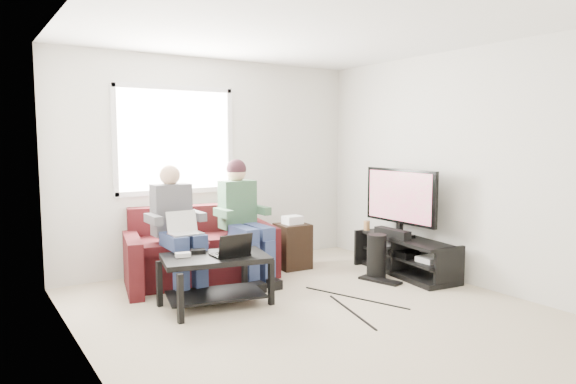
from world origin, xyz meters
The scene contains 26 objects.
floor centered at (0.00, 0.00, 0.00)m, with size 4.50×4.50×0.00m, color #C6B59A.
ceiling centered at (0.00, 0.00, 2.60)m, with size 4.50×4.50×0.00m, color white.
wall_back centered at (0.00, 2.25, 1.30)m, with size 4.50×4.50×0.00m, color silver.
wall_front centered at (0.00, -2.25, 1.30)m, with size 4.50×4.50×0.00m, color silver.
wall_left centered at (-2.00, 0.00, 1.30)m, with size 4.50×4.50×0.00m, color silver.
wall_right centered at (2.00, 0.00, 1.30)m, with size 4.50×4.50×0.00m, color silver.
window centered at (-0.50, 2.23, 1.60)m, with size 1.48×0.04×1.28m.
sofa centered at (-0.41, 1.73, 0.31)m, with size 1.93×1.12×0.83m.
person_left centered at (-0.81, 1.43, 0.73)m, with size 0.40×0.71×1.34m.
person_right centered at (-0.01, 1.45, 0.79)m, with size 0.40×0.71×1.38m.
laptop_silver centered at (-0.81, 1.20, 0.71)m, with size 0.32×0.22×0.24m, color silver, non-canonical shape.
coffee_table centered at (-0.68, 0.77, 0.37)m, with size 1.10×0.81×0.50m.
laptop_black centered at (-0.56, 0.69, 0.62)m, with size 0.34×0.24×0.24m, color black, non-canonical shape.
controller_a centered at (-0.96, 0.89, 0.52)m, with size 0.14×0.09×0.04m, color silver.
controller_b centered at (-0.78, 0.95, 0.52)m, with size 0.14×0.09×0.04m, color black.
controller_c centered at (-0.38, 0.92, 0.52)m, with size 0.14×0.09×0.04m, color gray.
tv_stand centered at (1.70, 0.58, 0.20)m, with size 0.59×1.40×0.45m.
tv centered at (1.70, 0.68, 0.91)m, with size 0.12×1.10×0.81m.
soundbar centered at (1.58, 0.68, 0.50)m, with size 0.12×0.50×0.10m, color black.
drink_cup centered at (1.65, 1.21, 0.51)m, with size 0.08×0.08×0.12m, color #A27246.
console_white centered at (1.70, 0.18, 0.27)m, with size 0.30×0.22×0.06m, color silver.
console_grey centered at (1.70, 0.88, 0.28)m, with size 0.34×0.26×0.08m, color gray.
console_black centered at (1.70, 0.53, 0.27)m, with size 0.38×0.30×0.07m, color black.
subwoofer centered at (1.32, 0.67, 0.25)m, with size 0.22×0.22×0.51m, color black.
keyboard_floor centered at (1.24, 0.51, 0.01)m, with size 0.16×0.49×0.03m, color black.
end_table centered at (0.75, 1.58, 0.30)m, with size 0.38×0.38×0.66m.
Camera 1 is at (-2.75, -3.68, 1.62)m, focal length 32.00 mm.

